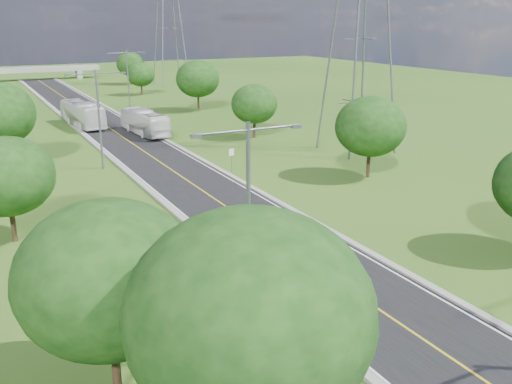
% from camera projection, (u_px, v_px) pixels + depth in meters
% --- Properties ---
extents(ground, '(260.00, 260.00, 0.00)m').
position_uv_depth(ground, '(123.00, 137.00, 73.57)').
color(ground, '#2C5217').
rests_on(ground, ground).
extents(road, '(8.00, 150.00, 0.06)m').
position_uv_depth(road, '(111.00, 129.00, 78.65)').
color(road, black).
rests_on(road, ground).
extents(curb_left, '(0.50, 150.00, 0.22)m').
position_uv_depth(curb_left, '(80.00, 132.00, 76.75)').
color(curb_left, gray).
rests_on(curb_left, ground).
extents(curb_right, '(0.50, 150.00, 0.22)m').
position_uv_depth(curb_right, '(141.00, 126.00, 80.50)').
color(curb_right, gray).
rests_on(curb_right, ground).
extents(speed_limit_sign, '(0.55, 0.09, 2.40)m').
position_uv_depth(speed_limit_sign, '(231.00, 156.00, 56.72)').
color(speed_limit_sign, slate).
rests_on(speed_limit_sign, ground).
extents(overpass, '(30.00, 3.00, 3.20)m').
position_uv_depth(overpass, '(37.00, 70.00, 140.72)').
color(overpass, gray).
rests_on(overpass, ground).
extents(streetlight_near_left, '(5.90, 0.25, 10.00)m').
position_uv_depth(streetlight_near_left, '(248.00, 202.00, 28.47)').
color(streetlight_near_left, slate).
rests_on(streetlight_near_left, ground).
extents(streetlight_mid_left, '(5.90, 0.25, 10.00)m').
position_uv_depth(streetlight_mid_left, '(99.00, 111.00, 56.46)').
color(streetlight_mid_left, slate).
rests_on(streetlight_mid_left, ground).
extents(streetlight_far_right, '(5.90, 0.25, 10.00)m').
position_uv_depth(streetlight_far_right, '(128.00, 76.00, 89.75)').
color(streetlight_far_right, slate).
rests_on(streetlight_far_right, ground).
extents(power_tower_near, '(9.00, 6.40, 28.00)m').
position_uv_depth(power_tower_near, '(361.00, 25.00, 62.23)').
color(power_tower_near, slate).
rests_on(power_tower_near, ground).
extents(power_tower_far, '(9.00, 6.40, 28.00)m').
position_uv_depth(power_tower_far, '(169.00, 22.00, 127.61)').
color(power_tower_far, slate).
rests_on(power_tower_far, ground).
extents(tree_la, '(7.14, 7.14, 8.30)m').
position_uv_depth(tree_la, '(109.00, 278.00, 21.74)').
color(tree_la, black).
rests_on(tree_la, ground).
extents(tree_lb, '(6.30, 6.30, 7.33)m').
position_uv_depth(tree_lb, '(7.00, 176.00, 38.00)').
color(tree_lb, black).
rests_on(tree_lb, ground).
extents(tree_lf, '(7.98, 7.98, 9.28)m').
position_uv_depth(tree_lf, '(250.00, 315.00, 17.79)').
color(tree_lf, black).
rests_on(tree_lf, ground).
extents(tree_rb, '(6.72, 6.72, 7.82)m').
position_uv_depth(tree_rb, '(371.00, 127.00, 53.74)').
color(tree_rb, black).
rests_on(tree_rb, ground).
extents(tree_rc, '(5.88, 5.88, 6.84)m').
position_uv_depth(tree_rc, '(254.00, 104.00, 72.14)').
color(tree_rc, black).
rests_on(tree_rc, ground).
extents(tree_rd, '(7.14, 7.14, 8.30)m').
position_uv_depth(tree_rd, '(198.00, 79.00, 93.11)').
color(tree_rd, black).
rests_on(tree_rd, ground).
extents(tree_re, '(5.46, 5.46, 6.35)m').
position_uv_depth(tree_re, '(141.00, 75.00, 112.72)').
color(tree_re, black).
rests_on(tree_re, ground).
extents(tree_rf, '(6.30, 6.30, 7.33)m').
position_uv_depth(tree_rf, '(130.00, 64.00, 131.05)').
color(tree_rf, black).
rests_on(tree_rf, ground).
extents(bus_outbound, '(3.52, 11.50, 3.16)m').
position_uv_depth(bus_outbound, '(145.00, 122.00, 74.81)').
color(bus_outbound, white).
rests_on(bus_outbound, road).
extents(bus_inbound, '(4.09, 12.49, 3.41)m').
position_uv_depth(bus_inbound, '(82.00, 114.00, 80.51)').
color(bus_inbound, white).
rests_on(bus_inbound, road).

